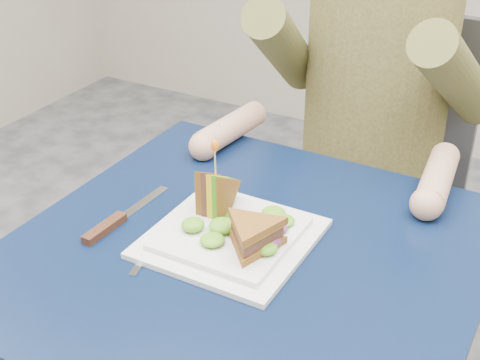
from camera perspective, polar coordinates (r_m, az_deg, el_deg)
The scene contains 12 objects.
table at distance 1.16m, azimuth 0.42°, elevation -9.12°, with size 0.75×0.75×0.73m.
chair at distance 1.79m, azimuth 11.73°, elevation 1.15°, with size 0.42×0.40×0.93m.
diner at distance 1.54m, azimuth 11.78°, elevation 11.67°, with size 0.54×0.59×0.74m.
plate at distance 1.12m, azimuth -0.80°, elevation -4.83°, with size 0.26×0.26×0.02m.
sandwich_flat at distance 1.06m, azimuth 1.10°, elevation -4.70°, with size 0.16×0.16×0.05m.
sandwich_upright at distance 1.15m, azimuth -2.08°, elevation -1.12°, with size 0.08×0.12×0.12m.
fork at distance 1.12m, azimuth -7.44°, elevation -5.50°, with size 0.05×0.18×0.01m.
knife at distance 1.18m, azimuth -10.85°, elevation -3.63°, with size 0.03×0.22×0.02m.
toothpick at distance 1.12m, azimuth -2.14°, elevation 1.69°, with size 0.00×0.00×0.06m, color tan.
toothpick_frill at distance 1.11m, azimuth -2.17°, elevation 2.96°, with size 0.01×0.01×0.02m, color orange.
lettuce_spill at distance 1.12m, azimuth -0.33°, elevation -3.75°, with size 0.15×0.13×0.02m, color #337A14, non-canonical shape.
onion_ring at distance 1.11m, azimuth -0.00°, elevation -3.80°, with size 0.04×0.04×0.01m, color #9E4C7A.
Camera 1 is at (0.43, -0.79, 1.37)m, focal length 50.00 mm.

